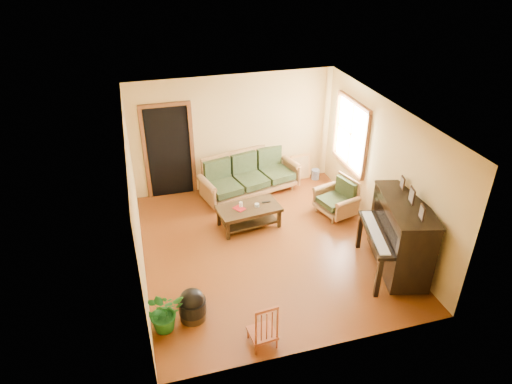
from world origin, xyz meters
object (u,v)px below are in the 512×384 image
object	(u,v)px
armchair	(336,197)
red_chair	(262,323)
coffee_table	(249,216)
potted_plant	(164,312)
sofa	(250,175)
ceramic_crock	(315,174)
piano	(401,237)
footstool	(193,308)

from	to	relation	value
armchair	red_chair	world-z (taller)	red_chair
coffee_table	armchair	distance (m)	1.86
coffee_table	potted_plant	xyz separation A→B (m)	(-1.89, -2.28, 0.10)
sofa	ceramic_crock	xyz separation A→B (m)	(1.68, 0.27, -0.35)
sofa	piano	world-z (taller)	piano
footstool	coffee_table	bearing A→B (deg)	56.13
sofa	armchair	bearing A→B (deg)	-55.10
piano	footstool	world-z (taller)	piano
ceramic_crock	potted_plant	bearing A→B (deg)	-136.12
potted_plant	coffee_table	bearing A→B (deg)	50.31
coffee_table	ceramic_crock	xyz separation A→B (m)	(2.05, 1.51, -0.10)
ceramic_crock	potted_plant	size ratio (longest dim) A/B	0.37
red_chair	potted_plant	world-z (taller)	red_chair
armchair	red_chair	size ratio (longest dim) A/B	0.99
red_chair	ceramic_crock	xyz separation A→B (m)	(2.64, 4.46, -0.28)
sofa	piano	xyz separation A→B (m)	(1.74, -3.25, 0.21)
ceramic_crock	coffee_table	bearing A→B (deg)	-143.63
sofa	footstool	world-z (taller)	sofa
footstool	ceramic_crock	distance (m)	5.11
armchair	potted_plant	xyz separation A→B (m)	(-3.74, -2.24, -0.07)
sofa	footstool	xyz separation A→B (m)	(-1.84, -3.43, -0.27)
piano	red_chair	size ratio (longest dim) A/B	1.95
sofa	potted_plant	world-z (taller)	sofa
red_chair	potted_plant	distance (m)	1.47
red_chair	armchair	bearing A→B (deg)	44.68
coffee_table	footstool	world-z (taller)	coffee_table
sofa	potted_plant	xyz separation A→B (m)	(-2.27, -3.52, -0.15)
coffee_table	armchair	xyz separation A→B (m)	(1.85, -0.05, 0.17)
coffee_table	armchair	world-z (taller)	armchair
piano	footstool	bearing A→B (deg)	-162.78
footstool	ceramic_crock	bearing A→B (deg)	46.43
coffee_table	ceramic_crock	world-z (taller)	coffee_table
red_chair	potted_plant	bearing A→B (deg)	147.57
footstool	red_chair	world-z (taller)	red_chair
armchair	footstool	world-z (taller)	armchair
sofa	ceramic_crock	distance (m)	1.73
potted_plant	footstool	bearing A→B (deg)	12.30
sofa	red_chair	distance (m)	4.30
coffee_table	armchair	size ratio (longest dim) A/B	1.55
potted_plant	sofa	bearing A→B (deg)	57.26
armchair	potted_plant	world-z (taller)	armchair
armchair	red_chair	bearing A→B (deg)	-145.15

